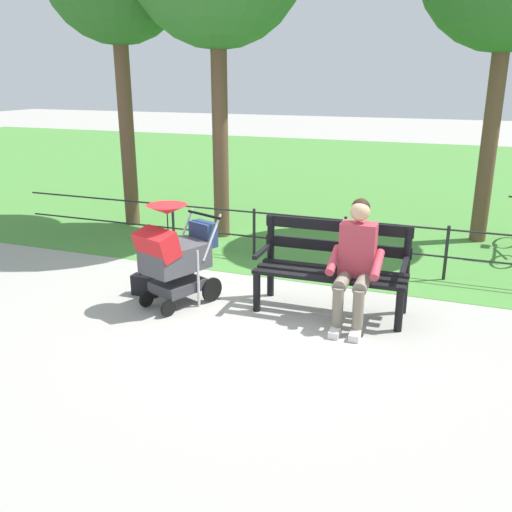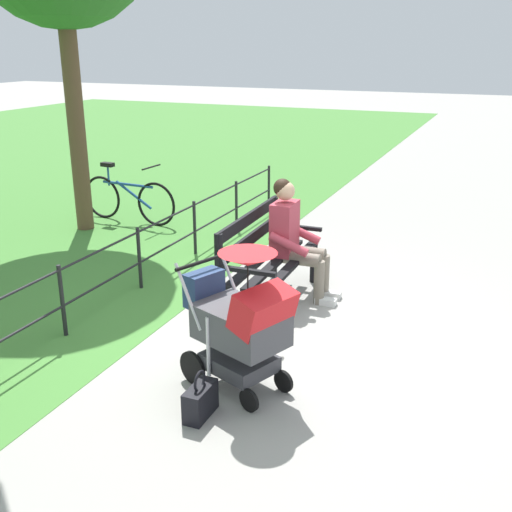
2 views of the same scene
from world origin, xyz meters
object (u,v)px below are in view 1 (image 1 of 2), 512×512
park_bench (333,264)px  handbag (146,285)px  person_on_bench (356,259)px  stroller (175,254)px

park_bench → handbag: 2.18m
person_on_bench → handbag: size_ratio=3.45×
park_bench → person_on_bench: 0.39m
person_on_bench → stroller: 1.95m
stroller → handbag: 0.67m
park_bench → handbag: park_bench is taller
stroller → handbag: size_ratio=3.11×
stroller → handbag: stroller is taller
person_on_bench → handbag: person_on_bench is taller
person_on_bench → stroller: person_on_bench is taller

